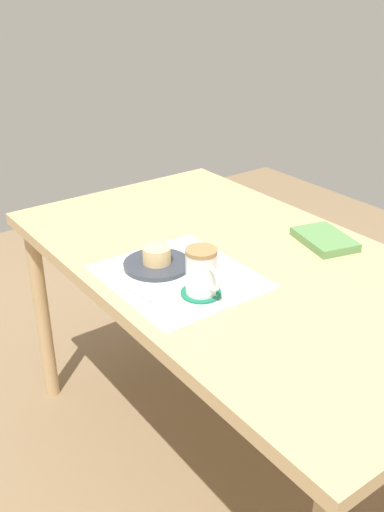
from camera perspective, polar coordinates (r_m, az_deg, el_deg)
ground_plane at (r=2.00m, az=3.87°, el=-19.50°), size 4.40×4.40×0.02m
dining_table at (r=1.59m, az=4.60°, el=-2.63°), size 1.39×0.79×0.73m
placemat at (r=1.46m, az=-1.27°, el=-2.11°), size 0.39×0.34×0.00m
pastry_plate at (r=1.50m, az=-3.51°, el=-0.84°), size 0.18×0.18×0.01m
pastry at (r=1.49m, az=-3.54°, el=0.12°), size 0.07×0.07×0.04m
coffee_coaster at (r=1.38m, az=0.90°, el=-3.72°), size 0.10×0.10×0.00m
coffee_mug at (r=1.35m, az=0.99°, el=-1.56°), size 0.11×0.08×0.11m
teaspoon at (r=1.39m, az=-5.72°, el=-3.52°), size 0.13×0.03×0.01m
small_book at (r=1.68m, az=13.11°, el=1.63°), size 0.21×0.17×0.02m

